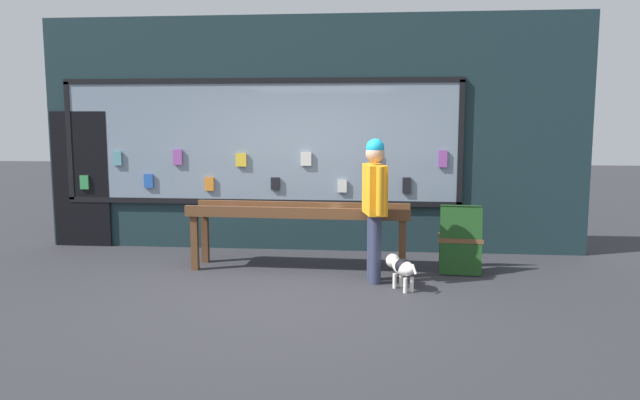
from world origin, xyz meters
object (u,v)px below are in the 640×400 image
object	(u,v)px
person_browsing	(375,198)
sandwich_board_sign	(460,238)
small_dog	(402,267)
display_table_main	(299,217)

from	to	relation	value
person_browsing	sandwich_board_sign	size ratio (longest dim) A/B	2.06
sandwich_board_sign	small_dog	bearing A→B (deg)	-124.30
person_browsing	small_dog	size ratio (longest dim) A/B	3.49
display_table_main	person_browsing	distance (m)	1.20
display_table_main	person_browsing	size ratio (longest dim) A/B	1.67
person_browsing	sandwich_board_sign	distance (m)	1.44
person_browsing	small_dog	distance (m)	0.89
display_table_main	small_dog	xyz separation A→B (m)	(1.33, -0.87, -0.43)
person_browsing	display_table_main	bearing A→B (deg)	47.73
display_table_main	person_browsing	xyz separation A→B (m)	(1.00, -0.57, 0.34)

